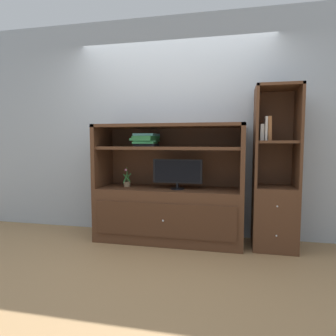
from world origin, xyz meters
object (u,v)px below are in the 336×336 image
Objects in this scene: potted_plant at (127,183)px; bookshelf_tall at (275,196)px; media_console at (169,203)px; upright_book_row at (266,130)px; tv_monitor at (177,173)px; magazine_stack at (146,140)px.

bookshelf_tall reaches higher than potted_plant.
potted_plant is (-0.54, 0.01, 0.23)m from media_console.
upright_book_row is (-0.11, -0.01, 0.75)m from bookshelf_tall.
tv_monitor is 1.64× the size of magazine_stack.
media_console is at bearing -0.74° from potted_plant.
media_console is 3.02× the size of tv_monitor.
magazine_stack is 1.40m from upright_book_row.
upright_book_row is (1.66, -0.01, 0.65)m from potted_plant.
media_console is 7.16× the size of potted_plant.
media_console reaches higher than potted_plant.
potted_plant is 1.77m from bookshelf_tall.
media_console is 0.82m from magazine_stack.
magazine_stack is (-0.29, -0.00, 0.77)m from media_console.
bookshelf_tall is 0.76m from upright_book_row.
tv_monitor is at bearing -7.05° from potted_plant.
upright_book_row is (1.11, -0.00, 0.88)m from media_console.
upright_book_row reaches higher than media_console.
tv_monitor is at bearing -32.41° from media_console.
tv_monitor reaches higher than potted_plant.
tv_monitor is 2.18× the size of upright_book_row.
magazine_stack is at bearing -179.66° from bookshelf_tall.
magazine_stack is 1.64m from bookshelf_tall.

